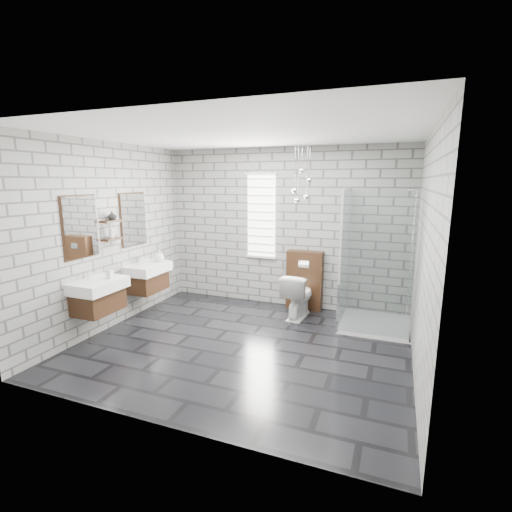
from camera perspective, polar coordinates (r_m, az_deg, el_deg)
The scene contains 20 objects.
floor at distance 5.10m, azimuth -1.97°, elevation -13.55°, with size 4.20×3.60×0.02m, color black.
ceiling at distance 4.65m, azimuth -2.21°, elevation 18.44°, with size 4.20×3.60×0.02m, color white.
wall_back at distance 6.37m, azimuth 4.28°, elevation 4.27°, with size 4.20×0.02×2.70m, color gray.
wall_front at distance 3.14m, azimuth -15.10°, elevation -3.59°, with size 4.20×0.02×2.70m, color gray.
wall_left at distance 5.83m, azimuth -21.57°, elevation 2.83°, with size 0.02×3.60×2.70m, color gray.
wall_right at distance 4.34m, azimuth 24.55°, elevation -0.13°, with size 0.02×3.60×2.70m, color gray.
vanity_left at distance 5.43m, azimuth -23.37°, elevation -4.32°, with size 0.47×0.70×1.57m.
vanity_right at distance 6.20m, azimuth -16.61°, elevation -1.97°, with size 0.47×0.70×1.57m.
shelf_lower at distance 5.75m, azimuth -21.29°, elevation 2.43°, with size 0.14×0.30×0.03m, color #392111.
shelf_upper at distance 5.72m, azimuth -21.48°, elevation 5.01°, with size 0.14×0.30×0.03m, color #392111.
window at distance 6.45m, azimuth 0.81°, elevation 6.17°, with size 0.56×0.05×1.48m.
cistern_panel at distance 6.33m, azimuth 7.49°, elevation -3.70°, with size 0.60×0.20×1.00m, color #392111.
flush_plate at distance 6.16m, azimuth 7.33°, elevation -1.24°, with size 0.18×0.01×0.12m, color silver.
shower_enclosure at distance 5.68m, azimuth 17.00°, elevation -5.83°, with size 1.00×1.00×2.03m.
pendant_cluster at distance 5.79m, azimuth 7.08°, elevation 10.49°, with size 0.29×0.20×0.89m.
toilet at distance 5.97m, azimuth 6.49°, elevation -6.02°, with size 0.40×0.70×0.72m, color white.
soap_bottle_a at distance 5.38m, azimuth -21.58°, elevation -2.37°, with size 0.07×0.08×0.17m, color #B2B2B2.
soap_bottle_b at distance 6.25m, azimuth -14.64°, elevation 0.03°, with size 0.15×0.15×0.19m, color #B2B2B2.
soap_bottle_c at distance 5.72m, azimuth -21.36°, elevation 3.50°, with size 0.07×0.07×0.19m, color #B2B2B2.
vase at distance 5.72m, azimuth -21.27°, elevation 5.81°, with size 0.12×0.12×0.12m, color #B2B2B2.
Camera 1 is at (1.80, -4.25, 2.14)m, focal length 26.00 mm.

